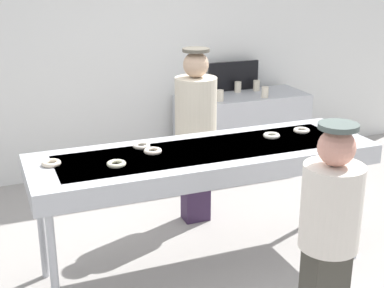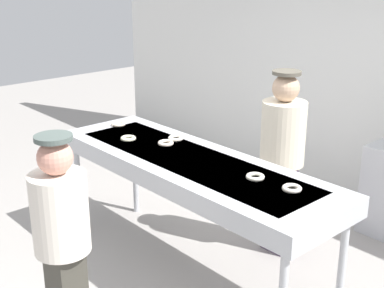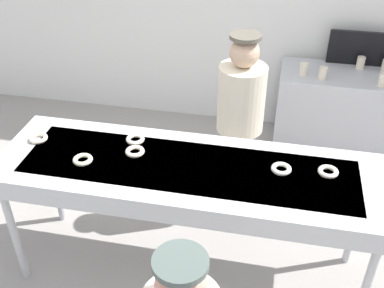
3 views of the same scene
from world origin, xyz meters
name	(u,v)px [view 2 (image 2 of 3)]	position (x,y,z in m)	size (l,w,h in m)	color
ground_plane	(190,270)	(0.00, 0.00, 0.00)	(16.00, 16.00, 0.00)	#9E9993
back_wall	(362,56)	(0.00, 2.41, 1.56)	(8.00, 0.12, 3.11)	white
fryer_conveyor	(190,168)	(0.00, 0.00, 0.93)	(2.64, 0.82, 1.01)	#B7BABF
sugar_donut_0	(128,138)	(-0.71, -0.09, 1.03)	(0.13, 0.13, 0.03)	#EEECC5
sugar_donut_1	(118,124)	(-1.13, 0.09, 1.03)	(0.13, 0.13, 0.03)	#F8E4C6
sugar_donut_2	(166,143)	(-0.39, 0.07, 1.03)	(0.13, 0.13, 0.03)	white
sugar_donut_3	(176,138)	(-0.44, 0.22, 1.03)	(0.13, 0.13, 0.03)	#EFE4CF
sugar_donut_4	(255,177)	(0.61, 0.07, 1.03)	(0.13, 0.13, 0.03)	white
sugar_donut_5	(292,188)	(0.91, 0.11, 1.03)	(0.13, 0.13, 0.03)	white
worker_baker	(282,150)	(0.26, 0.83, 0.96)	(0.38, 0.38, 1.64)	#34223F
customer_waiting	(62,239)	(0.24, -1.26, 0.87)	(0.35, 0.35, 1.54)	#3E3C34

